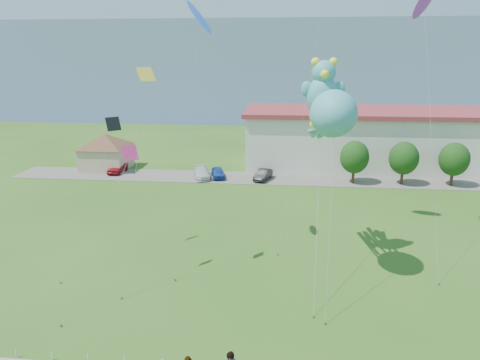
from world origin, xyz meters
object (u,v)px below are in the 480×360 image
(warehouse, at_px, (457,139))
(teddy_bear_kite, at_px, (323,91))
(parked_car_white, at_px, (202,173))
(parked_car_black, at_px, (263,175))
(parked_car_red, at_px, (118,167))
(pavilion, at_px, (106,148))
(octopus_kite, at_px, (331,121))
(parked_car_blue, at_px, (218,173))

(warehouse, distance_m, teddy_bear_kite, 39.56)
(parked_car_white, bearing_deg, parked_car_black, -15.31)
(parked_car_red, xyz_separation_m, parked_car_white, (12.11, -1.55, -0.03))
(warehouse, relative_size, teddy_bear_kite, 3.95)
(warehouse, distance_m, parked_car_white, 36.97)
(warehouse, xyz_separation_m, parked_car_red, (-47.65, -8.06, -3.34))
(pavilion, xyz_separation_m, parked_car_black, (22.56, -3.68, -2.29))
(warehouse, distance_m, parked_car_black, 29.30)
(octopus_kite, distance_m, teddy_bear_kite, 2.95)
(parked_car_white, distance_m, octopus_kite, 29.68)
(parked_car_black, xyz_separation_m, octopus_kite, (5.61, -24.05, 10.57))
(parked_car_red, relative_size, octopus_kite, 0.32)
(warehouse, height_order, parked_car_black, warehouse)
(parked_car_white, height_order, parked_car_blue, parked_car_white)
(warehouse, bearing_deg, parked_car_red, -170.40)
(pavilion, bearing_deg, parked_car_black, -9.27)
(parked_car_red, bearing_deg, parked_car_black, -2.41)
(parked_car_white, xyz_separation_m, octopus_kite, (13.71, -24.12, 10.55))
(parked_car_blue, height_order, parked_car_black, parked_car_blue)
(parked_car_white, xyz_separation_m, parked_car_blue, (2.10, 0.37, -0.01))
(octopus_kite, bearing_deg, teddy_bear_kite, 101.34)
(warehouse, height_order, parked_car_blue, warehouse)
(pavilion, height_order, parked_car_white, pavilion)
(parked_car_white, bearing_deg, parked_car_red, 157.87)
(parked_car_blue, relative_size, octopus_kite, 0.30)
(warehouse, distance_m, parked_car_blue, 34.86)
(parked_car_blue, xyz_separation_m, parked_car_black, (6.00, -0.44, -0.00))
(parked_car_white, xyz_separation_m, teddy_bear_kite, (13.25, -21.82, 12.33))
(parked_car_red, xyz_separation_m, octopus_kite, (25.82, -25.67, 10.52))
(pavilion, bearing_deg, parked_car_white, -14.03)
(parked_car_white, bearing_deg, parked_car_blue, -4.78)
(pavilion, xyz_separation_m, parked_car_white, (14.46, -3.61, -2.27))
(parked_car_black, bearing_deg, octopus_kite, -61.16)
(parked_car_red, distance_m, parked_car_white, 12.21)
(parked_car_black, height_order, teddy_bear_kite, teddy_bear_kite)
(teddy_bear_kite, bearing_deg, parked_car_blue, 116.68)
(parked_car_white, xyz_separation_m, parked_car_black, (8.10, -0.07, -0.02))
(pavilion, distance_m, octopus_kite, 40.39)
(octopus_kite, bearing_deg, warehouse, 57.09)
(parked_car_blue, distance_m, teddy_bear_kite, 27.73)
(warehouse, relative_size, parked_car_white, 12.81)
(warehouse, bearing_deg, teddy_bear_kite, -125.35)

